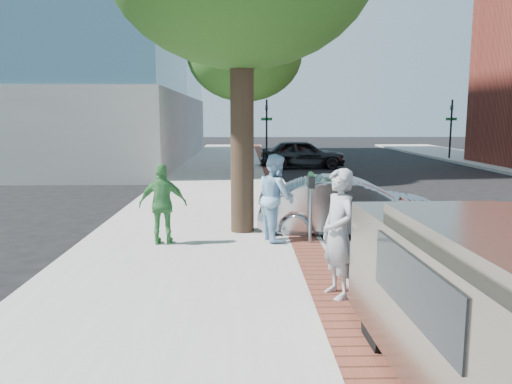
{
  "coord_description": "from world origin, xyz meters",
  "views": [
    {
      "loc": [
        -0.58,
        -9.23,
        2.72
      ],
      "look_at": [
        -0.32,
        0.87,
        1.2
      ],
      "focal_mm": 35.0,
      "sensor_mm": 36.0,
      "label": 1
    }
  ],
  "objects_px": {
    "person_green": "(163,204)",
    "bg_car": "(302,154)",
    "parking_meter": "(311,192)",
    "sedan_silver": "(350,207)",
    "person_gray": "(338,234)",
    "person_officer": "(276,197)"
  },
  "relations": [
    {
      "from": "person_green",
      "to": "bg_car",
      "type": "xyz_separation_m",
      "value": [
        4.81,
        16.66,
        -0.2
      ]
    },
    {
      "from": "person_gray",
      "to": "bg_car",
      "type": "relative_size",
      "value": 0.41
    },
    {
      "from": "person_green",
      "to": "bg_car",
      "type": "relative_size",
      "value": 0.36
    },
    {
      "from": "person_green",
      "to": "sedan_silver",
      "type": "distance_m",
      "value": 4.23
    },
    {
      "from": "person_gray",
      "to": "bg_car",
      "type": "distance_m",
      "value": 19.86
    },
    {
      "from": "sedan_silver",
      "to": "person_gray",
      "type": "bearing_deg",
      "value": 170.2
    },
    {
      "from": "parking_meter",
      "to": "person_green",
      "type": "relative_size",
      "value": 0.9
    },
    {
      "from": "parking_meter",
      "to": "bg_car",
      "type": "xyz_separation_m",
      "value": [
        1.81,
        16.66,
        -0.43
      ]
    },
    {
      "from": "person_green",
      "to": "sedan_silver",
      "type": "height_order",
      "value": "person_green"
    },
    {
      "from": "person_gray",
      "to": "person_officer",
      "type": "xyz_separation_m",
      "value": [
        -0.67,
        3.4,
        -0.02
      ]
    },
    {
      "from": "person_gray",
      "to": "bg_car",
      "type": "xyz_separation_m",
      "value": [
        1.83,
        19.77,
        -0.31
      ]
    },
    {
      "from": "parking_meter",
      "to": "person_officer",
      "type": "height_order",
      "value": "person_officer"
    },
    {
      "from": "parking_meter",
      "to": "person_gray",
      "type": "bearing_deg",
      "value": -90.5
    },
    {
      "from": "person_officer",
      "to": "person_green",
      "type": "relative_size",
      "value": 1.11
    },
    {
      "from": "sedan_silver",
      "to": "bg_car",
      "type": "xyz_separation_m",
      "value": [
        0.74,
        15.52,
        0.09
      ]
    },
    {
      "from": "person_green",
      "to": "bg_car",
      "type": "height_order",
      "value": "person_green"
    },
    {
      "from": "person_gray",
      "to": "sedan_silver",
      "type": "relative_size",
      "value": 0.45
    },
    {
      "from": "person_officer",
      "to": "sedan_silver",
      "type": "distance_m",
      "value": 1.99
    },
    {
      "from": "parking_meter",
      "to": "bg_car",
      "type": "height_order",
      "value": "parking_meter"
    },
    {
      "from": "bg_car",
      "to": "person_gray",
      "type": "bearing_deg",
      "value": 174.26
    },
    {
      "from": "person_officer",
      "to": "bg_car",
      "type": "xyz_separation_m",
      "value": [
        2.5,
        16.37,
        -0.29
      ]
    },
    {
      "from": "person_officer",
      "to": "bg_car",
      "type": "relative_size",
      "value": 0.4
    }
  ]
}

